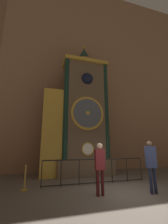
{
  "coord_description": "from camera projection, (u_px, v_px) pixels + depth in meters",
  "views": [
    {
      "loc": [
        -3.23,
        -5.08,
        1.64
      ],
      "look_at": [
        -0.48,
        3.99,
        3.83
      ],
      "focal_mm": 24.0,
      "sensor_mm": 36.0,
      "label": 1
    }
  ],
  "objects": [
    {
      "name": "clock_tower",
      "position": [
        79.0,
        115.0,
        9.55
      ],
      "size": [
        4.28,
        1.82,
        8.74
      ],
      "color": "brown",
      "rests_on": "ground_plane"
    },
    {
      "name": "ground_plane",
      "position": [
        130.0,
        194.0,
        5.28
      ],
      "size": [
        28.0,
        28.0,
        0.0
      ],
      "primitive_type": "plane",
      "color": "brown"
    },
    {
      "name": "cathedral_back_wall",
      "position": [
        83.0,
        67.0,
        12.2
      ],
      "size": [
        24.0,
        0.32,
        15.98
      ],
      "color": "#936B4C",
      "rests_on": "ground_plane"
    },
    {
      "name": "visitor_far",
      "position": [
        151.0,
        161.0,
        5.55
      ],
      "size": [
        0.38,
        0.3,
        1.84
      ],
      "rotation": [
        0.0,
        0.0,
        -0.25
      ],
      "color": "#1B213A",
      "rests_on": "ground_plane"
    },
    {
      "name": "railing_fence",
      "position": [
        96.0,
        170.0,
        6.85
      ],
      "size": [
        4.86,
        0.05,
        1.09
      ],
      "color": "black",
      "rests_on": "ground_plane"
    },
    {
      "name": "visitor_near",
      "position": [
        100.0,
        163.0,
        5.33
      ],
      "size": [
        0.36,
        0.25,
        1.77
      ],
      "rotation": [
        0.0,
        0.0,
        -0.1
      ],
      "color": "#461518",
      "rests_on": "ground_plane"
    },
    {
      "name": "stanchion_post",
      "position": [
        25.0,
        182.0,
        5.79
      ],
      "size": [
        0.28,
        0.28,
        0.93
      ],
      "color": "#B28E33",
      "rests_on": "ground_plane"
    }
  ]
}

